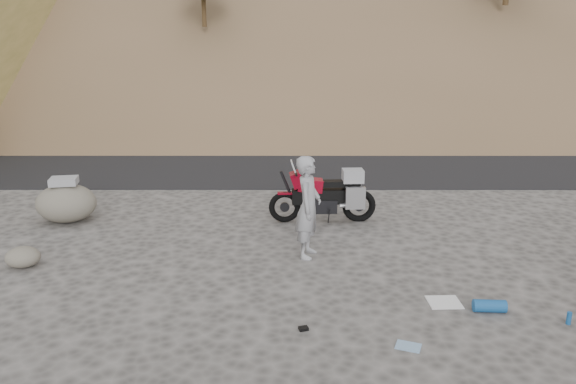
# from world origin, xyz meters

# --- Properties ---
(ground) EXTENTS (140.00, 140.00, 0.00)m
(ground) POSITION_xyz_m (0.00, 0.00, 0.00)
(ground) COLOR #44423F
(ground) RESTS_ON ground
(road) EXTENTS (120.00, 7.00, 0.05)m
(road) POSITION_xyz_m (0.00, 9.00, 0.00)
(road) COLOR black
(road) RESTS_ON ground
(motorcycle) EXTENTS (2.36, 0.74, 1.40)m
(motorcycle) POSITION_xyz_m (0.13, 2.96, 0.60)
(motorcycle) COLOR black
(motorcycle) RESTS_ON ground
(man) EXTENTS (0.61, 0.78, 1.91)m
(man) POSITION_xyz_m (-0.36, 1.01, 0.00)
(man) COLOR #98999E
(man) RESTS_ON ground
(boulder) EXTENTS (1.34, 1.15, 1.02)m
(boulder) POSITION_xyz_m (-5.60, 2.97, 0.44)
(boulder) COLOR #5B564E
(boulder) RESTS_ON ground
(small_rock) EXTENTS (0.67, 0.61, 0.36)m
(small_rock) POSITION_xyz_m (-5.46, 0.50, 0.18)
(small_rock) COLOR #5B564E
(small_rock) RESTS_ON ground
(gear_white_cloth) EXTENTS (0.51, 0.46, 0.02)m
(gear_white_cloth) POSITION_xyz_m (1.69, -0.89, 0.01)
(gear_white_cloth) COLOR white
(gear_white_cloth) RESTS_ON ground
(gear_blue_mat) EXTENTS (0.49, 0.22, 0.19)m
(gear_blue_mat) POSITION_xyz_m (2.29, -1.18, 0.10)
(gear_blue_mat) COLOR #174F8F
(gear_blue_mat) RESTS_ON ground
(gear_bottle) EXTENTS (0.08, 0.08, 0.19)m
(gear_bottle) POSITION_xyz_m (3.30, -1.54, 0.09)
(gear_bottle) COLOR #174F8F
(gear_bottle) RESTS_ON ground
(gear_glove_b) EXTENTS (0.15, 0.13, 0.04)m
(gear_glove_b) POSITION_xyz_m (-0.52, -1.71, 0.02)
(gear_glove_b) COLOR black
(gear_glove_b) RESTS_ON ground
(gear_blue_cloth) EXTENTS (0.39, 0.34, 0.01)m
(gear_blue_cloth) POSITION_xyz_m (0.87, -2.15, 0.01)
(gear_blue_cloth) COLOR #7FA2C5
(gear_blue_cloth) RESTS_ON ground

